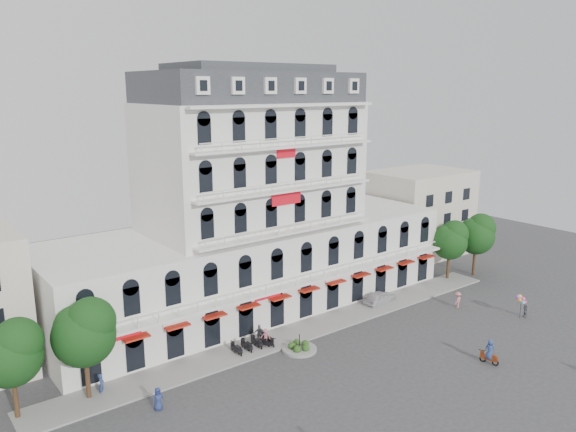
# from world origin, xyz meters

# --- Properties ---
(ground) EXTENTS (120.00, 120.00, 0.00)m
(ground) POSITION_xyz_m (0.00, 0.00, 0.00)
(ground) COLOR #38383A
(ground) RESTS_ON ground
(sidewalk) EXTENTS (53.00, 4.00, 0.16)m
(sidewalk) POSITION_xyz_m (0.00, 9.00, 0.08)
(sidewalk) COLOR gray
(sidewalk) RESTS_ON ground
(main_building) EXTENTS (45.00, 15.00, 25.80)m
(main_building) POSITION_xyz_m (0.00, 18.00, 9.96)
(main_building) COLOR silver
(main_building) RESTS_ON ground
(flank_building_east) EXTENTS (14.00, 10.00, 12.00)m
(flank_building_east) POSITION_xyz_m (30.00, 20.00, 6.00)
(flank_building_east) COLOR beige
(flank_building_east) RESTS_ON ground
(traffic_island) EXTENTS (3.20, 3.20, 1.60)m
(traffic_island) POSITION_xyz_m (-3.00, 6.00, 0.26)
(traffic_island) COLOR gray
(traffic_island) RESTS_ON ground
(parked_scooter_row) EXTENTS (4.40, 1.80, 1.10)m
(parked_scooter_row) POSITION_xyz_m (-6.35, 8.80, 0.00)
(parked_scooter_row) COLOR black
(parked_scooter_row) RESTS_ON ground
(tree_west_outer) EXTENTS (4.50, 4.48, 7.76)m
(tree_west_outer) POSITION_xyz_m (-25.95, 9.98, 5.35)
(tree_west_outer) COLOR #382314
(tree_west_outer) RESTS_ON ground
(tree_west_inner) EXTENTS (4.76, 4.76, 8.25)m
(tree_west_inner) POSITION_xyz_m (-20.95, 9.48, 5.68)
(tree_west_inner) COLOR #382314
(tree_west_inner) RESTS_ON ground
(tree_east_inner) EXTENTS (4.40, 4.37, 7.57)m
(tree_east_inner) POSITION_xyz_m (24.05, 9.98, 5.21)
(tree_east_inner) COLOR #382314
(tree_east_inner) RESTS_ON ground
(tree_east_outer) EXTENTS (4.65, 4.65, 8.05)m
(tree_east_outer) POSITION_xyz_m (28.05, 8.98, 5.55)
(tree_east_outer) COLOR #382314
(tree_east_outer) RESTS_ON ground
(parked_car) EXTENTS (4.38, 2.11, 1.44)m
(parked_car) POSITION_xyz_m (11.30, 9.50, 0.72)
(parked_car) COLOR silver
(parked_car) RESTS_ON ground
(rider_east) EXTENTS (0.76, 1.68, 2.26)m
(rider_east) POSITION_xyz_m (8.54, -6.03, 1.14)
(rider_east) COLOR maroon
(rider_east) RESTS_ON ground
(rider_center) EXTENTS (1.23, 1.38, 1.93)m
(rider_center) POSITION_xyz_m (-5.17, 8.27, 0.99)
(rider_center) COLOR black
(rider_center) RESTS_ON ground
(pedestrian_left) EXTENTS (0.93, 0.66, 1.78)m
(pedestrian_left) POSITION_xyz_m (-17.39, 4.84, 0.89)
(pedestrian_left) COLOR navy
(pedestrian_left) RESTS_ON ground
(pedestrian_mid) EXTENTS (1.16, 0.92, 1.84)m
(pedestrian_mid) POSITION_xyz_m (-5.00, 9.50, 0.92)
(pedestrian_mid) COLOR slate
(pedestrian_mid) RESTS_ON ground
(pedestrian_right) EXTENTS (1.29, 0.92, 1.80)m
(pedestrian_right) POSITION_xyz_m (17.10, 3.46, 0.90)
(pedestrian_right) COLOR #D06E76
(pedestrian_right) RESTS_ON ground
(pedestrian_far) EXTENTS (0.70, 0.77, 1.78)m
(pedestrian_far) POSITION_xyz_m (-20.00, 9.50, 0.89)
(pedestrian_far) COLOR navy
(pedestrian_far) RESTS_ON ground
(balloon_vendor) EXTENTS (1.36, 1.26, 2.45)m
(balloon_vendor) POSITION_xyz_m (20.22, -2.34, 1.32)
(balloon_vendor) COLOR slate
(balloon_vendor) RESTS_ON ground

